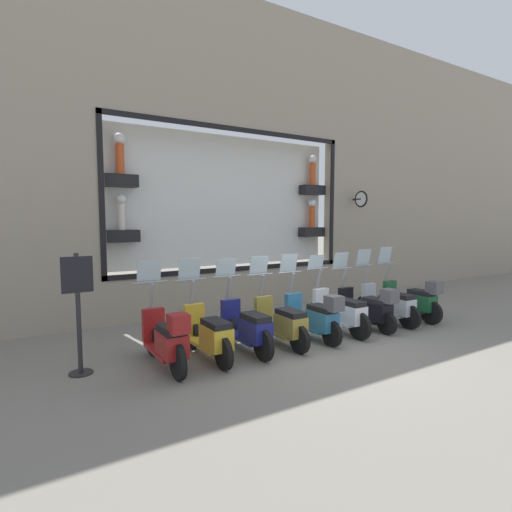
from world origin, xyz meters
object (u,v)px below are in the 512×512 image
at_px(shop_sign_post, 78,309).
at_px(scooter_black_2, 369,308).
at_px(scooter_yellow_7, 209,334).
at_px(scooter_silver_1, 390,305).
at_px(scooter_olive_5, 282,323).
at_px(scooter_white_3, 341,312).
at_px(scooter_teal_4, 315,316).
at_px(scooter_green_0, 413,300).
at_px(scooter_red_8, 167,339).
at_px(scooter_navy_6, 247,328).

bearing_deg(shop_sign_post, scooter_black_2, -95.31).
bearing_deg(scooter_yellow_7, scooter_black_2, -91.08).
bearing_deg(scooter_silver_1, scooter_yellow_7, 89.99).
xyz_separation_m(scooter_olive_5, scooter_yellow_7, (0.00, 1.50, 0.01)).
xyz_separation_m(scooter_white_3, scooter_yellow_7, (0.00, 3.00, -0.00)).
distance_m(scooter_silver_1, scooter_white_3, 1.50).
bearing_deg(scooter_black_2, shop_sign_post, 84.69).
bearing_deg(scooter_teal_4, scooter_black_2, -90.19).
xyz_separation_m(scooter_green_0, shop_sign_post, (0.52, 7.21, 0.54)).
distance_m(scooter_silver_1, scooter_red_8, 5.26).
height_order(scooter_green_0, shop_sign_post, shop_sign_post).
height_order(scooter_silver_1, scooter_yellow_7, scooter_yellow_7).
relative_size(scooter_green_0, scooter_black_2, 1.01).
bearing_deg(scooter_olive_5, scooter_yellow_7, 89.89).
bearing_deg(scooter_teal_4, scooter_silver_1, -88.34).
xyz_separation_m(scooter_black_2, scooter_navy_6, (0.07, 3.00, -0.02)).
relative_size(scooter_green_0, shop_sign_post, 0.97).
xyz_separation_m(scooter_olive_5, shop_sign_post, (0.46, 3.45, 0.59)).
relative_size(scooter_silver_1, shop_sign_post, 0.96).
distance_m(scooter_yellow_7, scooter_red_8, 0.75).
bearing_deg(scooter_navy_6, scooter_black_2, -91.34).
bearing_deg(scooter_silver_1, scooter_red_8, 90.60).
bearing_deg(scooter_teal_4, scooter_navy_6, 87.50).
relative_size(scooter_black_2, scooter_red_8, 0.99).
relative_size(scooter_white_3, scooter_yellow_7, 1.00).
xyz_separation_m(scooter_black_2, scooter_yellow_7, (0.07, 3.76, -0.02)).
height_order(scooter_green_0, scooter_white_3, scooter_green_0).
xyz_separation_m(scooter_teal_4, scooter_red_8, (0.01, 3.00, 0.02)).
height_order(scooter_green_0, scooter_navy_6, scooter_green_0).
height_order(scooter_green_0, scooter_black_2, scooter_green_0).
distance_m(scooter_teal_4, scooter_yellow_7, 2.25).
xyz_separation_m(scooter_black_2, scooter_red_8, (0.02, 4.51, 0.03)).
xyz_separation_m(scooter_olive_5, scooter_navy_6, (0.00, 0.75, 0.01)).
relative_size(scooter_white_3, scooter_teal_4, 1.01).
relative_size(scooter_teal_4, scooter_navy_6, 0.99).
height_order(scooter_yellow_7, shop_sign_post, shop_sign_post).
relative_size(scooter_black_2, scooter_navy_6, 0.99).
height_order(scooter_teal_4, shop_sign_post, shop_sign_post).
xyz_separation_m(scooter_olive_5, scooter_red_8, (-0.05, 2.25, 0.06)).
height_order(scooter_white_3, scooter_red_8, scooter_red_8).
height_order(scooter_silver_1, scooter_white_3, scooter_silver_1).
bearing_deg(scooter_green_0, scooter_silver_1, 85.62).
height_order(scooter_silver_1, scooter_navy_6, scooter_silver_1).
xyz_separation_m(scooter_silver_1, scooter_teal_4, (-0.07, 2.25, 0.03)).
distance_m(scooter_teal_4, scooter_red_8, 3.00).
bearing_deg(scooter_navy_6, shop_sign_post, 80.35).
bearing_deg(scooter_red_8, scooter_white_3, -89.16).
bearing_deg(scooter_navy_6, scooter_white_3, -90.00).
bearing_deg(scooter_green_0, scooter_black_2, 90.48).
bearing_deg(scooter_teal_4, scooter_green_0, -89.85).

